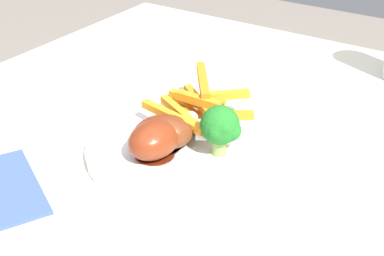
% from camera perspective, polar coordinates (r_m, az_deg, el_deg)
% --- Properties ---
extents(dining_table, '(1.07, 0.89, 0.74)m').
position_cam_1_polar(dining_table, '(0.68, -2.19, -12.94)').
color(dining_table, silver).
rests_on(dining_table, ground_plane).
extents(dinner_plate, '(0.27, 0.27, 0.01)m').
position_cam_1_polar(dinner_plate, '(0.66, 0.00, -1.93)').
color(dinner_plate, white).
rests_on(dinner_plate, dining_table).
extents(broccoli_floret_front, '(0.05, 0.05, 0.06)m').
position_cam_1_polar(broccoli_floret_front, '(0.62, 3.16, 0.11)').
color(broccoli_floret_front, '#8EBB55').
rests_on(broccoli_floret_front, dinner_plate).
extents(carrot_fries_pile, '(0.14, 0.12, 0.05)m').
position_cam_1_polar(carrot_fries_pile, '(0.69, 0.57, 2.22)').
color(carrot_fries_pile, orange).
rests_on(carrot_fries_pile, dinner_plate).
extents(chicken_drumstick_near, '(0.12, 0.06, 0.04)m').
position_cam_1_polar(chicken_drumstick_near, '(0.63, -3.90, -1.15)').
color(chicken_drumstick_near, '#561A0C').
rests_on(chicken_drumstick_near, dinner_plate).
extents(chicken_drumstick_far, '(0.09, 0.12, 0.04)m').
position_cam_1_polar(chicken_drumstick_far, '(0.64, -2.48, -0.61)').
color(chicken_drumstick_far, '#4B1D0E').
rests_on(chicken_drumstick_far, dinner_plate).
extents(chicken_drumstick_extra, '(0.12, 0.09, 0.04)m').
position_cam_1_polar(chicken_drumstick_extra, '(0.64, -3.06, -0.44)').
color(chicken_drumstick_extra, '#56180A').
rests_on(chicken_drumstick_extra, dinner_plate).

